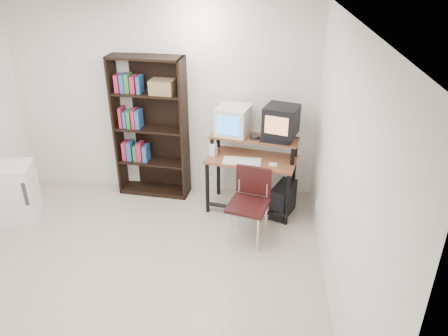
# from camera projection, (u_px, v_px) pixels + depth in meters

# --- Properties ---
(floor) EXTENTS (4.00, 4.00, 0.01)m
(floor) POSITION_uv_depth(u_px,v_px,m) (133.00, 279.00, 4.58)
(floor) COLOR #BAAC9A
(floor) RESTS_ON ground
(ceiling) EXTENTS (4.00, 4.00, 0.01)m
(ceiling) POSITION_uv_depth(u_px,v_px,m) (101.00, 20.00, 3.39)
(ceiling) COLOR white
(ceiling) RESTS_ON back_wall
(back_wall) EXTENTS (4.00, 0.01, 2.60)m
(back_wall) POSITION_uv_depth(u_px,v_px,m) (165.00, 100.00, 5.76)
(back_wall) COLOR silver
(back_wall) RESTS_ON floor
(right_wall) EXTENTS (0.01, 4.00, 2.60)m
(right_wall) POSITION_uv_depth(u_px,v_px,m) (342.00, 178.00, 3.83)
(right_wall) COLOR silver
(right_wall) RESTS_ON floor
(computer_desk) EXTENTS (1.20, 0.76, 0.98)m
(computer_desk) POSITION_uv_depth(u_px,v_px,m) (252.00, 162.00, 5.52)
(computer_desk) COLOR brown
(computer_desk) RESTS_ON floor
(crt_monitor) EXTENTS (0.48, 0.48, 0.37)m
(crt_monitor) POSITION_uv_depth(u_px,v_px,m) (233.00, 121.00, 5.49)
(crt_monitor) COLOR silver
(crt_monitor) RESTS_ON computer_desk
(vcr) EXTENTS (0.41, 0.33, 0.08)m
(vcr) POSITION_uv_depth(u_px,v_px,m) (276.00, 138.00, 5.36)
(vcr) COLOR black
(vcr) RESTS_ON computer_desk
(crt_tv) EXTENTS (0.48, 0.47, 0.36)m
(crt_tv) POSITION_uv_depth(u_px,v_px,m) (281.00, 120.00, 5.28)
(crt_tv) COLOR black
(crt_tv) RESTS_ON vcr
(cd_spindle) EXTENTS (0.13, 0.13, 0.05)m
(cd_spindle) POSITION_uv_depth(u_px,v_px,m) (255.00, 137.00, 5.42)
(cd_spindle) COLOR #26262B
(cd_spindle) RESTS_ON computer_desk
(keyboard) EXTENTS (0.48, 0.23, 0.03)m
(keyboard) POSITION_uv_depth(u_px,v_px,m) (242.00, 162.00, 5.39)
(keyboard) COLOR silver
(keyboard) RESTS_ON computer_desk
(mousepad) EXTENTS (0.27, 0.25, 0.01)m
(mousepad) POSITION_uv_depth(u_px,v_px,m) (274.00, 166.00, 5.31)
(mousepad) COLOR black
(mousepad) RESTS_ON computer_desk
(mouse) EXTENTS (0.11, 0.08, 0.03)m
(mouse) POSITION_uv_depth(u_px,v_px,m) (273.00, 165.00, 5.30)
(mouse) COLOR white
(mouse) RESTS_ON mousepad
(desk_speaker) EXTENTS (0.10, 0.10, 0.17)m
(desk_speaker) POSITION_uv_depth(u_px,v_px,m) (213.00, 150.00, 5.53)
(desk_speaker) COLOR silver
(desk_speaker) RESTS_ON computer_desk
(pc_tower) EXTENTS (0.36, 0.49, 0.42)m
(pc_tower) POSITION_uv_depth(u_px,v_px,m) (283.00, 200.00, 5.60)
(pc_tower) COLOR black
(pc_tower) RESTS_ON floor
(school_chair) EXTENTS (0.53, 0.53, 0.87)m
(school_chair) POSITION_uv_depth(u_px,v_px,m) (250.00, 197.00, 5.02)
(school_chair) COLOR black
(school_chair) RESTS_ON floor
(bookshelf) EXTENTS (0.99, 0.42, 1.92)m
(bookshelf) POSITION_uv_depth(u_px,v_px,m) (151.00, 126.00, 5.79)
(bookshelf) COLOR black
(bookshelf) RESTS_ON floor
(mini_fridge) EXTENTS (0.54, 0.54, 0.75)m
(mini_fridge) POSITION_uv_depth(u_px,v_px,m) (17.00, 193.00, 5.43)
(mini_fridge) COLOR white
(mini_fridge) RESTS_ON floor
(wall_outlet) EXTENTS (0.02, 0.08, 0.12)m
(wall_outlet) POSITION_uv_depth(u_px,v_px,m) (316.00, 206.00, 5.30)
(wall_outlet) COLOR beige
(wall_outlet) RESTS_ON right_wall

